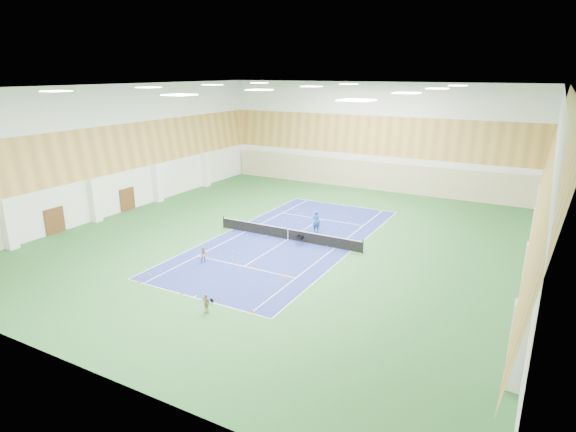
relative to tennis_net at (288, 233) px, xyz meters
The scene contains 22 objects.
ground 0.55m from the tennis_net, ahead, with size 40.00×40.00×0.00m, color #285E2C.
room_shell 5.45m from the tennis_net, ahead, with size 36.00×40.00×12.00m, color white, non-canonical shape.
wood_cladding 7.45m from the tennis_net, ahead, with size 36.00×40.00×8.00m, color tan, non-canonical shape.
ceiling_light_grid 11.37m from the tennis_net, ahead, with size 21.40×25.40×0.06m, color white, non-canonical shape.
court_surface 0.55m from the tennis_net, ahead, with size 10.97×23.77×0.01m, color navy.
tennis_balls_scatter 0.50m from the tennis_net, ahead, with size 10.57×22.77×0.07m, color #C1CD23, non-canonical shape.
tennis_net is the anchor object (origin of this frame).
back_curtain 19.78m from the tennis_net, 90.00° to the left, with size 35.40×0.16×3.20m, color #C6B793.
door_left_a 19.63m from the tennis_net, 155.94° to the right, with size 0.08×1.80×2.20m, color #593319.
door_left_b 17.93m from the tennis_net, behind, with size 0.08×1.80×2.20m, color #593319.
coach 3.05m from the tennis_net, 66.37° to the left, with size 0.70×0.46×1.91m, color #1F468F.
child_court 7.72m from the tennis_net, 112.00° to the right, with size 0.58×0.45×1.19m, color gray.
child_apron 13.15m from the tennis_net, 81.83° to the right, with size 0.68×0.28×1.16m, color #A18A5C.
ball_cart 1.67m from the tennis_net, 27.08° to the right, with size 0.47×0.47×0.82m, color black, non-canonical shape.
cone_svc_a 7.08m from the tennis_net, 118.92° to the right, with size 0.20×0.20×0.22m, color #D9590B.
cone_svc_b 6.14m from the tennis_net, 99.11° to the right, with size 0.23×0.23×0.25m, color red.
cone_svc_c 6.24m from the tennis_net, 82.33° to the right, with size 0.23×0.23×0.25m, color #FF440D.
cone_svc_d 7.64m from the tennis_net, 62.96° to the right, with size 0.19×0.19×0.21m, color orange.
cone_base_a 12.75m from the tennis_net, 110.13° to the right, with size 0.23×0.23×0.25m, color #E95C0C.
cone_base_b 12.03m from the tennis_net, 94.00° to the right, with size 0.22×0.22×0.24m, color orange.
cone_base_c 11.49m from the tennis_net, 81.98° to the right, with size 0.21×0.21×0.24m, color #EE4C0C.
cone_base_d 12.46m from the tennis_net, 70.58° to the right, with size 0.20×0.20×0.22m, color #FF440D.
Camera 1 is at (17.71, -32.28, 13.16)m, focal length 30.00 mm.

